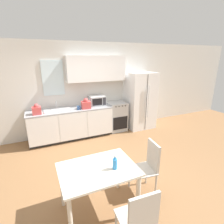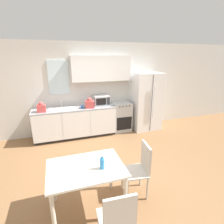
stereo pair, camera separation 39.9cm
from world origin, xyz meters
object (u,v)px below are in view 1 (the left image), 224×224
dining_chair_near (139,218)px  dining_chair_side (148,164)px  coffee_mug (79,108)px  oven_range (116,116)px  drink_bottle (115,163)px  dining_table (98,175)px  microwave (97,100)px  refrigerator (140,101)px

dining_chair_near → dining_chair_side: same height
coffee_mug → dining_chair_near: size_ratio=0.12×
oven_range → dining_chair_near: (-1.39, -3.53, 0.08)m
oven_range → drink_bottle: bearing=-115.9°
dining_table → coffee_mug: bearing=81.9°
coffee_mug → dining_chair_side: 2.61m
microwave → dining_chair_side: microwave is taller
refrigerator → dining_table: refrigerator is taller
microwave → dining_table: bearing=-109.3°
microwave → coffee_mug: (-0.62, -0.25, -0.09)m
refrigerator → dining_table: (-2.43, -2.69, -0.26)m
dining_chair_near → dining_chair_side: (0.71, 0.83, 0.00)m
coffee_mug → microwave: bearing=22.0°
microwave → coffee_mug: bearing=-158.0°
drink_bottle → dining_chair_side: bearing=12.9°
dining_table → dining_chair_side: dining_chair_side is taller
dining_table → dining_chair_near: dining_chair_near is taller
drink_bottle → coffee_mug: bearing=86.8°
refrigerator → dining_chair_side: refrigerator is taller
refrigerator → drink_bottle: 3.56m
microwave → drink_bottle: bearing=-104.7°
coffee_mug → dining_chair_near: (-0.16, -3.35, -0.40)m
dining_table → drink_bottle: 0.31m
coffee_mug → oven_range: bearing=8.2°
microwave → dining_chair_near: size_ratio=0.50×
oven_range → coffee_mug: (-1.24, -0.18, 0.48)m
oven_range → drink_bottle: (-1.39, -2.86, 0.39)m
oven_range → microwave: size_ratio=1.98×
drink_bottle → microwave: bearing=75.3°
dining_chair_side → oven_range: bearing=-6.8°
coffee_mug → dining_chair_side: size_ratio=0.12×
refrigerator → microwave: refrigerator is taller
refrigerator → dining_chair_near: refrigerator is taller
dining_table → dining_chair_near: bearing=-74.5°
oven_range → refrigerator: size_ratio=0.51×
dining_chair_side → microwave: bearing=6.1°
coffee_mug → drink_bottle: coffee_mug is taller
dining_table → drink_bottle: drink_bottle is taller
oven_range → refrigerator: bearing=-5.1°
drink_bottle → refrigerator: bearing=51.6°
oven_range → coffee_mug: bearing=-171.8°
microwave → dining_chair_near: microwave is taller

